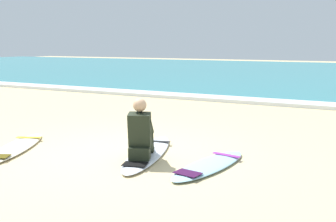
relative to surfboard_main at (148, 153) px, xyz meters
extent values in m
plane|color=#CCB584|center=(-0.49, -0.11, -0.04)|extent=(80.00, 80.00, 0.00)
cube|color=teal|center=(-0.49, 20.45, 0.01)|extent=(80.00, 28.00, 0.10)
cube|color=white|center=(-0.49, 6.75, 0.02)|extent=(80.00, 0.90, 0.11)
ellipsoid|color=silver|center=(0.00, 0.00, 0.00)|extent=(1.13, 2.44, 0.07)
cube|color=black|center=(-0.18, 0.65, 0.04)|extent=(0.49, 0.22, 0.01)
cube|color=black|center=(0.20, -0.73, 0.04)|extent=(0.41, 0.33, 0.01)
cube|color=black|center=(0.13, -0.49, 0.14)|extent=(0.40, 0.36, 0.20)
cylinder|color=black|center=(-0.03, -0.35, 0.29)|extent=(0.30, 0.43, 0.43)
cylinder|color=black|center=(-0.12, -0.17, 0.26)|extent=(0.21, 0.29, 0.42)
cube|color=black|center=(-0.16, -0.11, 0.07)|extent=(0.18, 0.24, 0.05)
cylinder|color=black|center=(0.15, -0.28, 0.29)|extent=(0.30, 0.43, 0.43)
cylinder|color=black|center=(0.09, -0.08, 0.26)|extent=(0.21, 0.29, 0.42)
cube|color=black|center=(0.06, -0.02, 0.07)|extent=(0.18, 0.24, 0.05)
cube|color=black|center=(0.12, -0.45, 0.49)|extent=(0.43, 0.40, 0.57)
sphere|color=tan|center=(0.11, -0.42, 0.88)|extent=(0.21, 0.21, 0.21)
cylinder|color=black|center=(-0.07, -0.37, 0.52)|extent=(0.24, 0.40, 0.31)
cylinder|color=black|center=(0.19, -0.26, 0.52)|extent=(0.24, 0.40, 0.31)
ellipsoid|color=#EFE5C6|center=(-2.27, -0.76, 0.00)|extent=(1.38, 2.17, 0.07)
cube|color=gold|center=(-2.52, -0.22, 0.04)|extent=(0.48, 0.29, 0.01)
ellipsoid|color=#9ED1E5|center=(1.17, -0.15, 0.00)|extent=(0.81, 1.94, 0.07)
cube|color=purple|center=(1.25, 0.37, 0.04)|extent=(0.49, 0.17, 0.01)
cube|color=#351037|center=(1.07, -0.75, 0.04)|extent=(0.40, 0.29, 0.01)
camera|label=1|loc=(3.26, -5.57, 1.81)|focal=42.37mm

